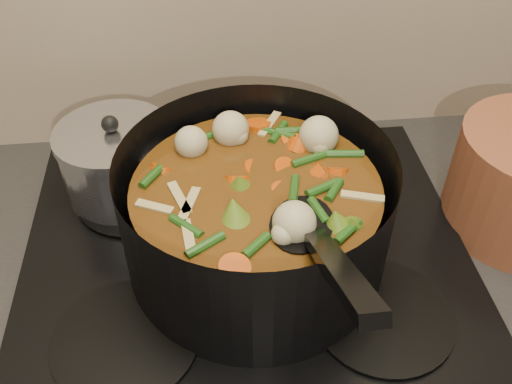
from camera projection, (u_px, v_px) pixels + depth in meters
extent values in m
cube|color=black|center=(247.00, 272.00, 0.83)|extent=(2.64, 0.64, 0.05)
cube|color=black|center=(246.00, 256.00, 0.81)|extent=(0.62, 0.54, 0.02)
cylinder|color=black|center=(126.00, 339.00, 0.69)|extent=(0.18, 0.18, 0.01)
cylinder|color=black|center=(383.00, 315.00, 0.72)|extent=(0.18, 0.18, 0.01)
cylinder|color=black|center=(136.00, 196.00, 0.88)|extent=(0.18, 0.18, 0.01)
cylinder|color=black|center=(338.00, 181.00, 0.91)|extent=(0.18, 0.18, 0.01)
cylinder|color=black|center=(256.00, 213.00, 0.74)|extent=(0.40, 0.40, 0.17)
cylinder|color=black|center=(256.00, 254.00, 0.79)|extent=(0.34, 0.34, 0.01)
cylinder|color=#5C370F|center=(256.00, 221.00, 0.75)|extent=(0.31, 0.31, 0.12)
cylinder|color=#C64B09|center=(293.00, 186.00, 0.71)|extent=(0.03, 0.04, 0.03)
cylinder|color=#C64B09|center=(287.00, 153.00, 0.76)|extent=(0.05, 0.05, 0.03)
cylinder|color=#C64B09|center=(221.00, 137.00, 0.79)|extent=(0.05, 0.05, 0.03)
cylinder|color=#C64B09|center=(206.00, 182.00, 0.72)|extent=(0.04, 0.04, 0.03)
cylinder|color=#C64B09|center=(191.00, 228.00, 0.66)|extent=(0.05, 0.04, 0.03)
cylinder|color=#C64B09|center=(260.00, 215.00, 0.67)|extent=(0.05, 0.05, 0.03)
cylinder|color=#C64B09|center=(316.00, 212.00, 0.68)|extent=(0.04, 0.05, 0.03)
cylinder|color=#C64B09|center=(339.00, 164.00, 0.74)|extent=(0.04, 0.04, 0.03)
cylinder|color=#C64B09|center=(266.00, 157.00, 0.76)|extent=(0.05, 0.05, 0.03)
cylinder|color=#C64B09|center=(206.00, 152.00, 0.76)|extent=(0.05, 0.05, 0.03)
cylinder|color=#C64B09|center=(219.00, 191.00, 0.71)|extent=(0.04, 0.03, 0.03)
sphere|color=beige|center=(314.00, 175.00, 0.70)|extent=(0.05, 0.05, 0.05)
sphere|color=beige|center=(230.00, 147.00, 0.75)|extent=(0.05, 0.05, 0.05)
sphere|color=beige|center=(214.00, 210.00, 0.66)|extent=(0.05, 0.05, 0.05)
sphere|color=beige|center=(313.00, 193.00, 0.68)|extent=(0.05, 0.05, 0.05)
cone|color=olive|center=(280.00, 239.00, 0.63)|extent=(0.05, 0.05, 0.04)
cone|color=olive|center=(329.00, 166.00, 0.73)|extent=(0.05, 0.05, 0.04)
cone|color=olive|center=(228.00, 139.00, 0.77)|extent=(0.05, 0.05, 0.04)
cone|color=olive|center=(180.00, 207.00, 0.67)|extent=(0.05, 0.05, 0.04)
cone|color=olive|center=(299.00, 234.00, 0.64)|extent=(0.05, 0.05, 0.04)
cylinder|color=#1E4D16|center=(281.00, 163.00, 0.73)|extent=(0.01, 0.05, 0.01)
cylinder|color=#1E4D16|center=(246.00, 129.00, 0.79)|extent=(0.04, 0.04, 0.01)
cylinder|color=#1E4D16|center=(198.00, 155.00, 0.75)|extent=(0.05, 0.02, 0.01)
cylinder|color=#1E4D16|center=(195.00, 190.00, 0.70)|extent=(0.03, 0.05, 0.01)
cylinder|color=#1E4D16|center=(229.00, 208.00, 0.67)|extent=(0.03, 0.05, 0.01)
cylinder|color=#1E4D16|center=(270.00, 256.00, 0.62)|extent=(0.05, 0.02, 0.01)
cylinder|color=#1E4D16|center=(322.00, 218.00, 0.66)|extent=(0.04, 0.04, 0.01)
cylinder|color=#1E4D16|center=(315.00, 179.00, 0.71)|extent=(0.01, 0.05, 0.01)
cylinder|color=#1E4D16|center=(281.00, 163.00, 0.74)|extent=(0.04, 0.04, 0.01)
cylinder|color=#1E4D16|center=(244.00, 129.00, 0.79)|extent=(0.05, 0.02, 0.01)
cylinder|color=#1E4D16|center=(197.00, 156.00, 0.75)|extent=(0.03, 0.05, 0.01)
cylinder|color=#1E4D16|center=(195.00, 191.00, 0.70)|extent=(0.03, 0.05, 0.01)
cylinder|color=#1E4D16|center=(230.00, 208.00, 0.67)|extent=(0.05, 0.02, 0.01)
cylinder|color=#1E4D16|center=(273.00, 256.00, 0.62)|extent=(0.04, 0.04, 0.01)
cylinder|color=#1E4D16|center=(324.00, 217.00, 0.66)|extent=(0.01, 0.05, 0.01)
cube|color=tan|center=(189.00, 176.00, 0.72)|extent=(0.05, 0.01, 0.00)
cube|color=tan|center=(230.00, 232.00, 0.64)|extent=(0.02, 0.05, 0.00)
cube|color=tan|center=(320.00, 208.00, 0.67)|extent=(0.05, 0.04, 0.00)
cube|color=tan|center=(296.00, 151.00, 0.75)|extent=(0.04, 0.04, 0.00)
cube|color=tan|center=(211.00, 154.00, 0.75)|extent=(0.03, 0.05, 0.00)
cube|color=tan|center=(196.00, 212.00, 0.67)|extent=(0.05, 0.02, 0.00)
ellipsoid|color=black|center=(302.00, 225.00, 0.66)|extent=(0.10, 0.12, 0.01)
cube|color=black|center=(338.00, 269.00, 0.53)|extent=(0.03, 0.21, 0.13)
cylinder|color=silver|center=(119.00, 166.00, 0.86)|extent=(0.17, 0.17, 0.10)
cylinder|color=silver|center=(112.00, 135.00, 0.82)|extent=(0.17, 0.17, 0.01)
sphere|color=black|center=(110.00, 124.00, 0.81)|extent=(0.02, 0.02, 0.02)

